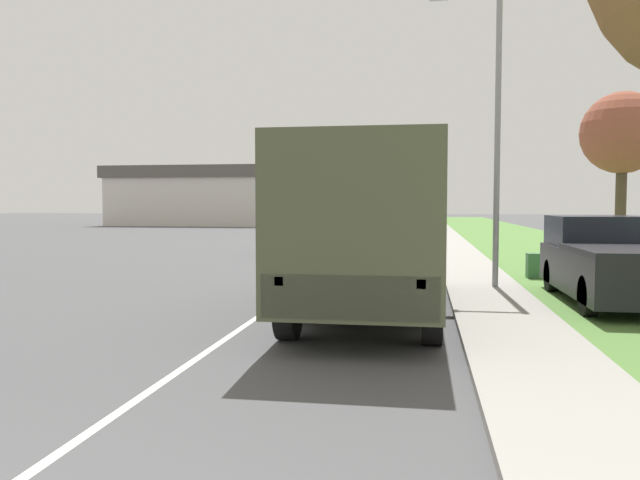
{
  "coord_description": "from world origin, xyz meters",
  "views": [
    {
      "loc": [
        3.01,
        -2.14,
        2.1
      ],
      "look_at": [
        0.83,
        11.12,
        1.32
      ],
      "focal_mm": 35.0,
      "sensor_mm": 36.0,
      "label": 1
    }
  ],
  "objects_px": {
    "military_truck": "(371,225)",
    "car_farthest_ahead": "(378,216)",
    "car_third_ahead": "(409,220)",
    "car_fourth_ahead": "(371,217)",
    "car_nearest_ahead": "(300,239)",
    "pickup_truck": "(610,262)",
    "lamp_post": "(489,109)",
    "car_second_ahead": "(348,225)"
  },
  "relations": [
    {
      "from": "military_truck",
      "to": "car_farthest_ahead",
      "type": "height_order",
      "value": "military_truck"
    },
    {
      "from": "car_third_ahead",
      "to": "car_fourth_ahead",
      "type": "distance_m",
      "value": 10.87
    },
    {
      "from": "car_nearest_ahead",
      "to": "pickup_truck",
      "type": "bearing_deg",
      "value": -52.11
    },
    {
      "from": "car_third_ahead",
      "to": "lamp_post",
      "type": "distance_m",
      "value": 37.15
    },
    {
      "from": "car_fourth_ahead",
      "to": "car_second_ahead",
      "type": "bearing_deg",
      "value": -89.52
    },
    {
      "from": "car_fourth_ahead",
      "to": "lamp_post",
      "type": "relative_size",
      "value": 0.65
    },
    {
      "from": "car_nearest_ahead",
      "to": "car_third_ahead",
      "type": "height_order",
      "value": "car_third_ahead"
    },
    {
      "from": "military_truck",
      "to": "car_farthest_ahead",
      "type": "relative_size",
      "value": 1.81
    },
    {
      "from": "car_fourth_ahead",
      "to": "military_truck",
      "type": "bearing_deg",
      "value": -85.39
    },
    {
      "from": "car_nearest_ahead",
      "to": "pickup_truck",
      "type": "xyz_separation_m",
      "value": [
        8.98,
        -11.54,
        0.25
      ]
    },
    {
      "from": "car_nearest_ahead",
      "to": "car_second_ahead",
      "type": "xyz_separation_m",
      "value": [
        0.19,
        15.22,
        0.1
      ]
    },
    {
      "from": "car_nearest_ahead",
      "to": "car_farthest_ahead",
      "type": "distance_m",
      "value": 46.31
    },
    {
      "from": "car_fourth_ahead",
      "to": "pickup_truck",
      "type": "relative_size",
      "value": 0.9
    },
    {
      "from": "car_second_ahead",
      "to": "car_fourth_ahead",
      "type": "distance_m",
      "value": 21.57
    },
    {
      "from": "pickup_truck",
      "to": "lamp_post",
      "type": "height_order",
      "value": "lamp_post"
    },
    {
      "from": "military_truck",
      "to": "car_fourth_ahead",
      "type": "distance_m",
      "value": 50.95
    },
    {
      "from": "military_truck",
      "to": "pickup_truck",
      "type": "xyz_separation_m",
      "value": [
        4.89,
        2.43,
        -0.84
      ]
    },
    {
      "from": "military_truck",
      "to": "car_nearest_ahead",
      "type": "height_order",
      "value": "military_truck"
    },
    {
      "from": "military_truck",
      "to": "lamp_post",
      "type": "distance_m",
      "value": 5.22
    },
    {
      "from": "car_second_ahead",
      "to": "car_fourth_ahead",
      "type": "height_order",
      "value": "car_fourth_ahead"
    },
    {
      "from": "car_fourth_ahead",
      "to": "pickup_truck",
      "type": "bearing_deg",
      "value": -79.48
    },
    {
      "from": "car_third_ahead",
      "to": "car_second_ahead",
      "type": "bearing_deg",
      "value": -108.28
    },
    {
      "from": "car_third_ahead",
      "to": "car_farthest_ahead",
      "type": "height_order",
      "value": "car_third_ahead"
    },
    {
      "from": "military_truck",
      "to": "car_third_ahead",
      "type": "xyz_separation_m",
      "value": [
        -0.13,
        40.65,
        -0.94
      ]
    },
    {
      "from": "lamp_post",
      "to": "military_truck",
      "type": "bearing_deg",
      "value": -123.33
    },
    {
      "from": "pickup_truck",
      "to": "car_second_ahead",
      "type": "bearing_deg",
      "value": 108.19
    },
    {
      "from": "pickup_truck",
      "to": "lamp_post",
      "type": "xyz_separation_m",
      "value": [
        -2.41,
        1.33,
        3.47
      ]
    },
    {
      "from": "car_fourth_ahead",
      "to": "pickup_truck",
      "type": "height_order",
      "value": "pickup_truck"
    },
    {
      "from": "car_nearest_ahead",
      "to": "car_second_ahead",
      "type": "height_order",
      "value": "car_second_ahead"
    },
    {
      "from": "car_nearest_ahead",
      "to": "car_third_ahead",
      "type": "distance_m",
      "value": 26.97
    },
    {
      "from": "car_farthest_ahead",
      "to": "lamp_post",
      "type": "height_order",
      "value": "lamp_post"
    },
    {
      "from": "car_farthest_ahead",
      "to": "pickup_truck",
      "type": "height_order",
      "value": "pickup_truck"
    },
    {
      "from": "car_third_ahead",
      "to": "car_farthest_ahead",
      "type": "xyz_separation_m",
      "value": [
        -3.96,
        19.63,
        -0.1
      ]
    },
    {
      "from": "pickup_truck",
      "to": "lamp_post",
      "type": "relative_size",
      "value": 0.71
    },
    {
      "from": "car_fourth_ahead",
      "to": "car_third_ahead",
      "type": "bearing_deg",
      "value": -68.6
    },
    {
      "from": "military_truck",
      "to": "car_farthest_ahead",
      "type": "xyz_separation_m",
      "value": [
        -4.09,
        60.28,
        -1.04
      ]
    },
    {
      "from": "car_nearest_ahead",
      "to": "car_third_ahead",
      "type": "xyz_separation_m",
      "value": [
        3.97,
        26.68,
        0.14
      ]
    },
    {
      "from": "pickup_truck",
      "to": "lamp_post",
      "type": "bearing_deg",
      "value": 151.13
    },
    {
      "from": "car_fourth_ahead",
      "to": "pickup_truck",
      "type": "xyz_separation_m",
      "value": [
        8.98,
        -48.34,
        0.11
      ]
    },
    {
      "from": "military_truck",
      "to": "car_second_ahead",
      "type": "distance_m",
      "value": 29.48
    },
    {
      "from": "car_second_ahead",
      "to": "lamp_post",
      "type": "height_order",
      "value": "lamp_post"
    },
    {
      "from": "military_truck",
      "to": "lamp_post",
      "type": "height_order",
      "value": "lamp_post"
    }
  ]
}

